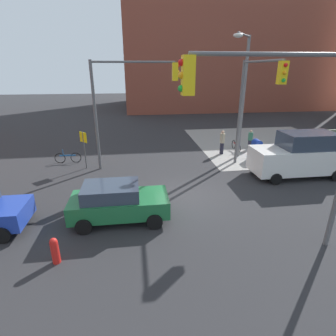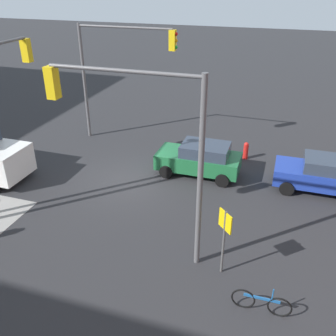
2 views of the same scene
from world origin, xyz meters
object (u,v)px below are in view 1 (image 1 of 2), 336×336
Objects in this scene: fire_hydrant at (55,250)px; van_white_delivery at (300,155)px; traffic_signal_se_corner at (291,119)px; hatchback_green at (118,202)px; pedestrian_crossing at (250,139)px; mailbox_blue at (256,149)px; bicycle_leaning_on_fence at (236,146)px; traffic_signal_ne_corner at (254,96)px; smokestack at (319,61)px; bicycle_at_crosswalk at (68,158)px; traffic_signal_nw_corner at (127,94)px; pedestrian_waiting at (222,142)px; street_lamp_corner at (243,90)px.

van_white_delivery is (12.33, 6.00, 0.79)m from fire_hydrant.
traffic_signal_se_corner is 7.15m from hatchback_green.
hatchback_green is at bearing 99.83° from pedestrian_crossing.
mailbox_blue is 0.82× the size of bicycle_leaning_on_fence.
pedestrian_crossing is at bearing 63.83° from traffic_signal_ne_corner.
hatchback_green is at bearing -134.01° from smokestack.
hatchback_green reaches higher than bicycle_at_crosswalk.
traffic_signal_se_corner is at bearing -2.34° from fire_hydrant.
bicycle_at_crosswalk is (-11.30, 3.28, -4.24)m from traffic_signal_ne_corner.
mailbox_blue is at bearing 53.30° from traffic_signal_ne_corner.
traffic_signal_nw_corner is 10.77m from van_white_delivery.
mailbox_blue is 0.80× the size of pedestrian_waiting.
van_white_delivery is (2.83, -0.92, -3.31)m from traffic_signal_ne_corner.
street_lamp_corner is at bearing 7.64° from traffic_signal_nw_corner.
pedestrian_crossing is (11.80, 11.60, 0.32)m from fire_hydrant.
street_lamp_corner is 11.51m from hatchback_green.
hatchback_green is at bearing -94.76° from traffic_signal_nw_corner.
smokestack is at bearing 40.20° from traffic_signal_nw_corner.
hatchback_green is (-7.57, -4.49, -3.74)m from traffic_signal_ne_corner.
smokestack is 33.45m from street_lamp_corner.
street_lamp_corner is 1.48× the size of van_white_delivery.
pedestrian_waiting is (-0.77, 0.99, -3.77)m from street_lamp_corner.
bicycle_leaning_on_fence is at bearing 18.31° from traffic_signal_nw_corner.
street_lamp_corner is 12.57m from bicycle_at_crosswalk.
mailbox_blue is at bearing 109.48° from van_white_delivery.
traffic_signal_nw_corner is 9.94m from fire_hydrant.
traffic_signal_ne_corner is (-23.12, -27.28, -2.61)m from smokestack.
fire_hydrant is 0.17× the size of van_white_delivery.
van_white_delivery is at bearing -57.54° from street_lamp_corner.
pedestrian_crossing is 1.30m from bicycle_leaning_on_fence.
mailbox_blue is 14.50m from fire_hydrant.
street_lamp_corner is 5.14× the size of pedestrian_crossing.
bicycle_leaning_on_fence is at bearing 105.28° from mailbox_blue.
pedestrian_waiting is at bearing 94.54° from traffic_signal_ne_corner.
van_white_delivery is 3.02× the size of pedestrian_waiting.
traffic_signal_se_corner is at bearing 126.40° from pedestrian_crossing.
fire_hydrant is 13.74m from van_white_delivery.
pedestrian_crossing is at bearing 69.45° from traffic_signal_se_corner.
hatchback_green is 8.63m from bicycle_at_crosswalk.
pedestrian_waiting is at bearing -153.54° from bicycle_leaning_on_fence.
mailbox_blue is at bearing 39.49° from pedestrian_waiting.
traffic_signal_ne_corner reaches higher than bicycle_at_crosswalk.
traffic_signal_ne_corner reaches higher than pedestrian_crossing.
bicycle_leaning_on_fence is at bearing 45.95° from hatchback_green.
traffic_signal_se_corner is 3.71× the size of bicycle_at_crosswalk.
pedestrian_crossing is 0.89× the size of bicycle_at_crosswalk.
smokestack is 3.57× the size of hatchback_green.
smokestack is at bearing 47.24° from street_lamp_corner.
bicycle_leaning_on_fence is at bearing 107.80° from van_white_delivery.
hatchback_green is at bearing -161.07° from van_white_delivery.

